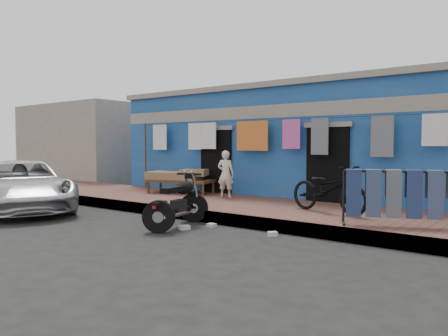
% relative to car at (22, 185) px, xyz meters
% --- Properties ---
extents(ground, '(80.00, 80.00, 0.00)m').
position_rel_car_xyz_m(ground, '(4.93, -0.03, -0.65)').
color(ground, black).
rests_on(ground, ground).
extents(sidewalk, '(28.00, 3.00, 0.25)m').
position_rel_car_xyz_m(sidewalk, '(4.93, 2.97, -0.53)').
color(sidewalk, brown).
rests_on(sidewalk, ground).
extents(curb, '(28.00, 0.10, 0.25)m').
position_rel_car_xyz_m(curb, '(4.93, 1.52, -0.53)').
color(curb, gray).
rests_on(curb, ground).
extents(building, '(12.20, 5.20, 3.36)m').
position_rel_car_xyz_m(building, '(4.93, 6.96, 1.03)').
color(building, '#19488F').
rests_on(building, ground).
extents(neighbor_left, '(6.00, 5.00, 3.40)m').
position_rel_car_xyz_m(neighbor_left, '(-6.07, 6.97, 1.05)').
color(neighbor_left, '#9E9384').
rests_on(neighbor_left, ground).
extents(clothesline, '(10.06, 0.06, 2.10)m').
position_rel_car_xyz_m(clothesline, '(4.56, 4.22, 1.15)').
color(clothesline, brown).
rests_on(clothesline, sidewalk).
extents(car, '(5.10, 3.69, 1.31)m').
position_rel_car_xyz_m(car, '(0.00, 0.00, 0.00)').
color(car, silver).
rests_on(car, ground).
extents(seated_person, '(0.52, 0.42, 1.26)m').
position_rel_car_xyz_m(seated_person, '(3.69, 3.65, 0.22)').
color(seated_person, beige).
rests_on(seated_person, sidewalk).
extents(bicycle, '(1.96, 1.09, 1.20)m').
position_rel_car_xyz_m(bicycle, '(6.97, 2.86, 0.20)').
color(bicycle, black).
rests_on(bicycle, sidewalk).
extents(motorcycle, '(1.23, 1.87, 1.06)m').
position_rel_car_xyz_m(motorcycle, '(4.68, 0.76, -0.12)').
color(motorcycle, black).
rests_on(motorcycle, ground).
extents(charpoy, '(2.48, 1.99, 0.67)m').
position_rel_car_xyz_m(charpoy, '(1.97, 3.73, -0.07)').
color(charpoy, brown).
rests_on(charpoy, sidewalk).
extents(jeans_rack, '(2.41, 2.01, 1.00)m').
position_rel_car_xyz_m(jeans_rack, '(8.60, 2.29, 0.10)').
color(jeans_rack, black).
rests_on(jeans_rack, sidewalk).
extents(litter_a, '(0.17, 0.14, 0.07)m').
position_rel_car_xyz_m(litter_a, '(5.23, 1.17, -0.62)').
color(litter_a, silver).
rests_on(litter_a, ground).
extents(litter_b, '(0.20, 0.20, 0.08)m').
position_rel_car_xyz_m(litter_b, '(6.65, 1.17, -0.61)').
color(litter_b, silver).
rests_on(litter_b, ground).
extents(litter_c, '(0.24, 0.25, 0.08)m').
position_rel_car_xyz_m(litter_c, '(4.97, 0.65, -0.61)').
color(litter_c, silver).
rests_on(litter_c, ground).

